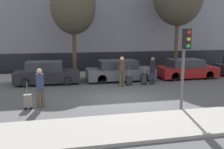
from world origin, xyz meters
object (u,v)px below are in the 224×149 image
Objects in this scene: parked_car_0 at (46,74)px; trolley_center at (129,80)px; parked_car_1 at (120,71)px; pedestrian_right at (153,69)px; traffic_light at (185,53)px; trolley_right at (144,79)px; trolley_left at (28,101)px; pedestrian_left at (40,86)px; parked_car_2 at (186,69)px; pedestrian_center at (122,69)px; bare_tree_down_street at (73,7)px.

parked_car_0 is 3.58× the size of trolley_center.
pedestrian_right is at bearing -43.38° from parked_car_1.
parked_car_1 is at bearing 97.75° from traffic_light.
trolley_center is (5.02, -1.59, -0.32)m from parked_car_0.
traffic_light is at bearing -93.52° from pedestrian_right.
trolley_center is 0.96× the size of trolley_right.
trolley_left reaches higher than trolley_right.
traffic_light reaches higher than trolley_left.
parked_car_1 is 7.14m from pedestrian_left.
traffic_light reaches higher than pedestrian_right.
pedestrian_left is at bearing 18.49° from trolley_left.
parked_car_0 is at bearing 162.41° from trolley_center.
pedestrian_right is (7.15, 3.72, 0.60)m from trolley_left.
parked_car_2 is 5.50m from pedestrian_center.
bare_tree_down_street is at bearing 55.37° from pedestrian_left.
pedestrian_center is at bearing 18.05° from pedestrian_left.
parked_car_0 is 4.88m from pedestrian_center.
bare_tree_down_street reaches higher than parked_car_2.
pedestrian_right is (1.53, -0.06, 0.64)m from trolley_center.
pedestrian_center is 1.56× the size of trolley_right.
pedestrian_left is 6.29m from trolley_center.
parked_car_1 is at bearing -31.15° from bare_tree_down_street.
trolley_center is 1.66m from pedestrian_right.
pedestrian_center is (5.12, 3.58, 0.66)m from trolley_left.
parked_car_2 is 11.61m from trolley_left.
parked_car_0 is 0.88× the size of parked_car_1.
parked_car_1 is 5.51m from bare_tree_down_street.
parked_car_0 is at bearing 179.71° from parked_car_1.
traffic_light reaches higher than pedestrian_left.
bare_tree_down_street reaches higher than trolley_center.
pedestrian_right reaches higher than trolley_left.
bare_tree_down_street is (-3.85, 8.75, 2.55)m from traffic_light.
pedestrian_right reaches higher than trolley_center.
parked_car_1 is at bearing 28.13° from pedestrian_left.
pedestrian_center is at bearing -99.78° from parked_car_1.
trolley_right is 7.01m from bare_tree_down_street.
parked_car_0 is 3.42× the size of trolley_right.
parked_car_0 is 5.42m from trolley_left.
pedestrian_center is (4.52, -1.80, 0.38)m from parked_car_0.
parked_car_2 is at bearing -0.61° from parked_car_0.
parked_car_0 is 0.96× the size of parked_car_2.
pedestrian_left is 1.55× the size of trolley_center.
parked_car_0 is 5.05m from bare_tree_down_street.
parked_car_0 is at bearing 170.48° from pedestrian_right.
parked_car_2 is 0.62× the size of bare_tree_down_street.
parked_car_0 reaches higher than parked_car_1.
parked_car_2 is (4.91, -0.08, -0.01)m from parked_car_1.
traffic_light is at bearing -119.76° from parked_car_2.
pedestrian_left is (-4.90, -5.18, 0.34)m from parked_car_1.
parked_car_1 reaches higher than trolley_left.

